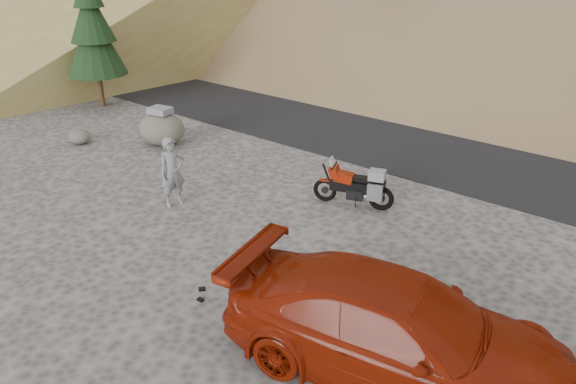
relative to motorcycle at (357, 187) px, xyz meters
The scene contains 13 objects.
ground 3.54m from the motorcycle, 110.78° to the right, with size 140.00×140.00×0.00m, color #474341.
road 5.88m from the motorcycle, 102.27° to the left, with size 120.00×7.00×0.05m, color black.
conifer_verge 12.53m from the motorcycle, behind, with size 2.20×2.20×5.04m.
motorcycle is the anchor object (origin of this frame).
man 4.49m from the motorcycle, 142.44° to the right, with size 0.63×0.41×1.73m, color gray.
red_car 5.74m from the motorcycle, 51.69° to the right, with size 2.19×5.39×1.56m, color maroon.
boulder 7.14m from the motorcycle, behind, with size 1.58×1.36×1.18m.
small_rock 9.40m from the motorcycle, 169.56° to the right, with size 0.79×0.72×0.44m.
gear_white_cloth 4.49m from the motorcycle, 78.61° to the right, with size 0.41×0.36×0.01m, color white.
gear_bottle 4.77m from the motorcycle, 64.50° to the right, with size 0.09×0.09×0.25m, color #184692.
gear_funnel 5.34m from the motorcycle, 62.90° to the right, with size 0.13×0.13×0.17m, color red.
gear_glove_a 5.11m from the motorcycle, 91.47° to the right, with size 0.12×0.09×0.04m, color black.
gear_glove_b 4.88m from the motorcycle, 94.11° to the right, with size 0.13×0.10×0.04m, color black.
Camera 1 is at (7.66, -7.41, 6.17)m, focal length 35.00 mm.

